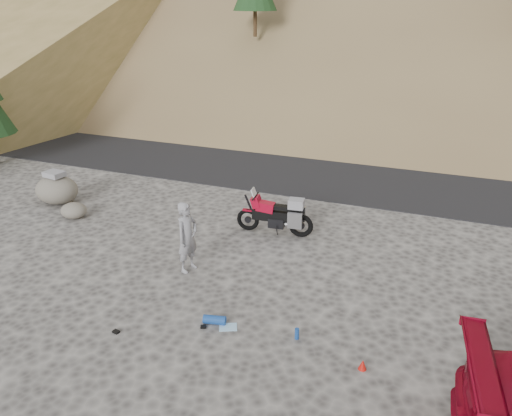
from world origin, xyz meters
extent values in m
plane|color=#403D3B|center=(0.00, 0.00, 0.00)|extent=(140.00, 140.00, 0.00)
cube|color=black|center=(0.00, 9.00, 0.00)|extent=(120.00, 7.00, 0.05)
cylinder|color=#342313|center=(-4.00, 14.00, 4.90)|extent=(0.17, 0.17, 1.40)
cylinder|color=#342313|center=(-18.00, 16.00, 3.57)|extent=(0.15, 0.15, 1.26)
cone|color=black|center=(-18.00, 16.00, 4.96)|extent=(1.80, 1.80, 2.03)
cone|color=black|center=(-18.00, 16.00, 5.72)|extent=(1.35, 1.35, 1.58)
torus|color=black|center=(0.20, 2.72, 0.31)|extent=(0.63, 0.18, 0.62)
cylinder|color=black|center=(0.20, 2.72, 0.31)|extent=(0.19, 0.08, 0.19)
torus|color=black|center=(1.65, 2.87, 0.31)|extent=(0.67, 0.20, 0.66)
cylinder|color=black|center=(1.65, 2.87, 0.31)|extent=(0.21, 0.10, 0.21)
cylinder|color=black|center=(0.27, 2.73, 0.66)|extent=(0.36, 0.09, 0.76)
cylinder|color=black|center=(0.40, 2.75, 1.02)|extent=(0.10, 0.58, 0.04)
cube|color=black|center=(0.90, 2.80, 0.52)|extent=(1.15, 0.34, 0.28)
cube|color=black|center=(0.99, 2.81, 0.33)|extent=(0.45, 0.32, 0.26)
cube|color=maroon|center=(0.68, 2.77, 0.75)|extent=(0.52, 0.33, 0.29)
cube|color=maroon|center=(0.43, 2.75, 0.87)|extent=(0.32, 0.35, 0.33)
cube|color=silver|center=(0.36, 2.74, 1.11)|extent=(0.14, 0.29, 0.24)
cube|color=black|center=(1.13, 2.82, 0.77)|extent=(0.54, 0.26, 0.11)
cube|color=black|center=(1.49, 2.86, 0.73)|extent=(0.34, 0.20, 0.09)
cube|color=#A9A9AE|center=(1.55, 2.62, 0.55)|extent=(0.39, 0.15, 0.42)
cube|color=#A9A9AE|center=(1.50, 3.10, 0.55)|extent=(0.39, 0.15, 0.42)
cube|color=gray|center=(1.51, 2.86, 0.92)|extent=(0.43, 0.36, 0.24)
cube|color=maroon|center=(0.20, 2.72, 0.59)|extent=(0.29, 0.14, 0.04)
cylinder|color=black|center=(1.06, 2.64, 0.17)|extent=(0.04, 0.20, 0.34)
cylinder|color=#A9A9AE|center=(1.47, 2.72, 0.38)|extent=(0.44, 0.13, 0.12)
imported|color=gray|center=(-0.28, 0.23, 0.00)|extent=(0.52, 0.69, 1.69)
ellipsoid|color=#5F5951|center=(-6.01, 2.41, 0.43)|extent=(1.64, 1.52, 0.86)
cube|color=gray|center=(-6.01, 2.41, 0.95)|extent=(0.71, 0.59, 0.18)
ellipsoid|color=#5F5951|center=(-4.79, 1.67, 0.23)|extent=(0.88, 0.82, 0.45)
cylinder|color=navy|center=(1.19, -1.46, 0.09)|extent=(0.47, 0.27, 0.18)
cylinder|color=navy|center=(2.82, -1.32, 0.11)|extent=(0.09, 0.09, 0.22)
cone|color=red|center=(4.11, -1.71, 0.09)|extent=(0.18, 0.18, 0.19)
cube|color=black|center=(-0.44, -2.39, 0.02)|extent=(0.15, 0.12, 0.04)
cube|color=black|center=(1.04, -1.65, 0.02)|extent=(0.14, 0.12, 0.04)
cube|color=#97C9EA|center=(1.48, -1.47, 0.01)|extent=(0.41, 0.37, 0.01)
camera|label=1|loc=(4.87, -8.70, 5.88)|focal=35.00mm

